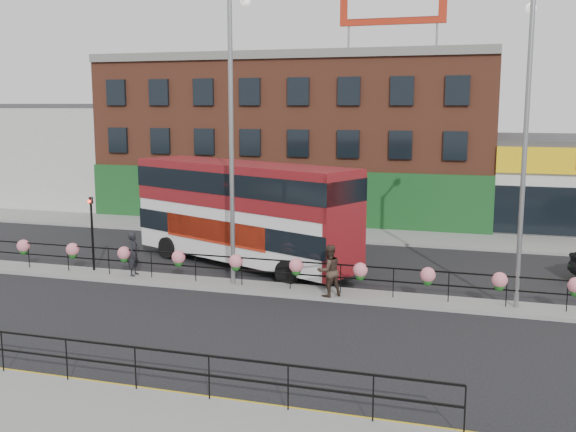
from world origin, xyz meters
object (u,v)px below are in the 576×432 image
(double_decker_bus, at_px, (243,203))
(pedestrian_a, at_px, (134,254))
(lamp_column_east, at_px, (526,128))
(lamp_column_west, at_px, (234,114))
(pedestrian_b, at_px, (329,271))

(double_decker_bus, distance_m, pedestrian_a, 5.32)
(pedestrian_a, xyz_separation_m, lamp_column_east, (15.21, 0.20, 5.37))
(lamp_column_east, bearing_deg, lamp_column_west, -179.94)
(double_decker_bus, xyz_separation_m, pedestrian_a, (-3.59, -3.48, -1.80))
(pedestrian_b, relative_size, lamp_column_west, 0.17)
(double_decker_bus, relative_size, lamp_column_east, 1.10)
(double_decker_bus, height_order, pedestrian_b, double_decker_bus)
(double_decker_bus, bearing_deg, pedestrian_a, -135.84)
(double_decker_bus, relative_size, lamp_column_west, 1.03)
(pedestrian_a, relative_size, lamp_column_east, 0.17)
(pedestrian_a, xyz_separation_m, pedestrian_b, (8.54, -0.66, 0.06))
(pedestrian_b, distance_m, lamp_column_west, 7.07)
(pedestrian_a, distance_m, lamp_column_west, 7.33)
(pedestrian_a, relative_size, lamp_column_west, 0.16)
(double_decker_bus, distance_m, pedestrian_b, 6.69)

